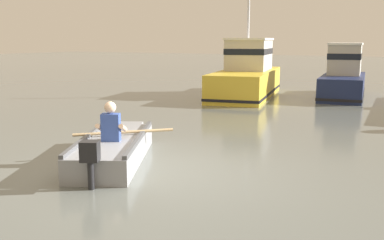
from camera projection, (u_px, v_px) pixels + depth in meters
The scene contains 4 objects.
ground_plane at pixel (166, 171), 7.91m from camera, with size 120.00×120.00×0.00m, color slate.
rowboat_with_person at pixel (114, 148), 8.60m from camera, with size 2.39×3.50×1.19m.
moored_boat_yellow at pixel (247, 75), 18.48m from camera, with size 3.32×6.51×4.56m.
moored_boat_navy at pixel (343, 77), 18.07m from camera, with size 2.21×4.81×2.20m.
Camera 1 is at (4.14, -6.41, 2.32)m, focal length 41.34 mm.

